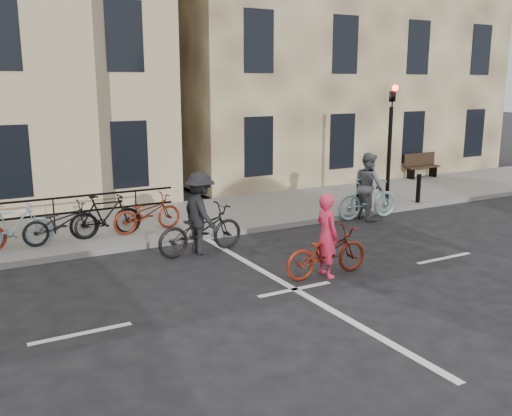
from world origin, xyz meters
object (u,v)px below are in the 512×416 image
bench (421,164)px  cyclist_grey (368,192)px  cyclist_dark (200,222)px  traffic_light (390,130)px  cyclist_pink (326,248)px

bench → cyclist_grey: bearing=-146.9°
bench → cyclist_dark: bearing=-158.0°
cyclist_grey → cyclist_dark: cyclist_grey is taller
cyclist_grey → cyclist_dark: bearing=103.4°
traffic_light → cyclist_grey: (-1.24, -0.55, -1.67)m
bench → cyclist_pink: (-10.01, -7.37, -0.08)m
cyclist_grey → cyclist_dark: (-5.56, -0.74, -0.03)m
traffic_light → cyclist_grey: traffic_light is taller
cyclist_dark → traffic_light: bearing=-83.7°
cyclist_grey → cyclist_dark: size_ratio=0.94×
cyclist_dark → cyclist_pink: bearing=-153.9°
traffic_light → cyclist_pink: size_ratio=2.03×
traffic_light → cyclist_grey: 2.15m
cyclist_pink → cyclist_dark: cyclist_dark is taller
cyclist_dark → cyclist_grey: bearing=-86.9°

